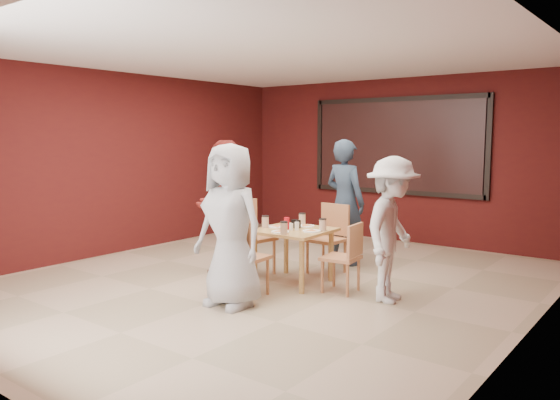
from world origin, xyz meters
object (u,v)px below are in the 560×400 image
Objects in this scene: chair_front at (242,253)px; chair_back at (330,234)px; dining_table at (293,235)px; chair_left at (250,232)px; diner_back at (345,202)px; diner_front at (230,226)px; chair_right at (346,254)px; diner_right at (392,230)px; diner_left at (223,207)px.

chair_back reaches higher than chair_front.
dining_table is 0.87m from chair_front.
diner_back is (0.72, 1.23, 0.34)m from chair_left.
diner_front is (-0.06, -1.88, 0.36)m from chair_back.
chair_right is 0.65m from diner_right.
diner_back reaches higher than dining_table.
diner_left is at bearing -157.12° from chair_left.
diner_right is (0.56, 0.02, 0.34)m from chair_right.
diner_back is (-0.10, 0.55, 0.37)m from chair_back.
chair_left is at bearing 126.34° from chair_front.
chair_front is 0.51× the size of diner_back.
chair_back is 1.44m from diner_right.
diner_front is at bearing 49.08° from diner_left.
chair_front is at bearing -95.85° from dining_table.
diner_front is 1.76m from diner_right.
dining_table is 1.31m from diner_back.
dining_table is at bearing 84.15° from chair_front.
chair_right is (0.83, 0.88, -0.04)m from chair_front.
chair_back is 1.07m from chair_left.
diner_back is at bearing 59.62° from chair_left.
dining_table is 0.51× the size of diner_front.
diner_right reaches higher than chair_front.
diner_right is at bearing 0.06° from chair_left.
chair_left is (-0.75, 0.04, -0.05)m from dining_table.
diner_left reaches higher than diner_front.
chair_back is 0.57× the size of diner_right.
diner_left reaches higher than chair_right.
diner_front reaches higher than chair_right.
chair_front is 1.31m from diner_left.
diner_left is at bearing -176.12° from chair_right.
chair_back is 0.52× the size of diner_front.
diner_right reaches higher than chair_back.
diner_left is at bearing 85.27° from diner_right.
chair_left is 0.55× the size of diner_left.
chair_front is at bearing 97.90° from diner_back.
diner_right is at bearing 96.24° from diner_left.
chair_right is 0.46× the size of diner_back.
chair_right is (1.49, -0.02, -0.09)m from chair_left.
diner_right reaches higher than chair_right.
chair_left is 0.50m from diner_left.
chair_back is (0.16, 1.59, 0.01)m from chair_front.
diner_left is (-1.06, -1.38, -0.01)m from diner_back.
dining_table is 1.00× the size of chair_front.
diner_back is at bearing 91.22° from dining_table.
diner_front is 1.52m from diner_left.
diner_back reaches higher than diner_front.
diner_back is (0.06, 2.14, 0.38)m from chair_front.
diner_right is at bearing -29.14° from chair_back.
diner_front is 1.09× the size of diner_right.
chair_front is 0.51× the size of diner_left.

